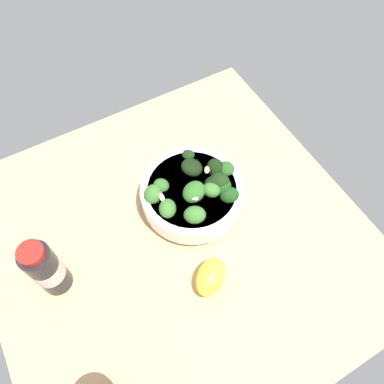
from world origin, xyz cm
name	(u,v)px	position (x,y,z in cm)	size (l,w,h in cm)	color
ground_plane	(177,239)	(0.00, 0.00, -1.75)	(67.20, 67.20, 3.50)	tan
bowl_of_broccoli	(193,192)	(4.65, -6.15, 3.91)	(19.22, 19.55, 9.04)	white
lemon_wedge	(211,277)	(-10.50, -0.91, 2.41)	(7.03, 4.63, 4.82)	yellow
bottle_tall	(46,269)	(2.44, 22.15, 6.62)	(5.11, 5.11, 13.91)	black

